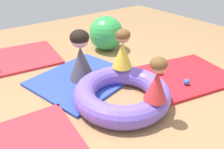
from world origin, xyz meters
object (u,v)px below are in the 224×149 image
(adult_seated, at_px, (81,56))
(exercise_ball_large, at_px, (106,33))
(inflatable_cushion, at_px, (122,93))
(play_ball_yellow, at_px, (160,71))
(play_ball_orange, at_px, (99,86))
(child_in_yellow, at_px, (123,49))
(child_in_red, at_px, (157,80))
(play_ball_blue, at_px, (187,82))

(adult_seated, relative_size, exercise_ball_large, 1.15)
(inflatable_cushion, xyz_separation_m, play_ball_yellow, (0.86, 0.17, -0.04))
(play_ball_orange, height_order, exercise_ball_large, exercise_ball_large)
(inflatable_cushion, distance_m, child_in_yellow, 0.60)
(child_in_yellow, relative_size, play_ball_orange, 6.35)
(child_in_red, distance_m, play_ball_blue, 0.96)
(adult_seated, bearing_deg, inflatable_cushion, 81.20)
(inflatable_cushion, bearing_deg, exercise_ball_large, 60.37)
(play_ball_orange, bearing_deg, play_ball_yellow, -12.73)
(exercise_ball_large, bearing_deg, inflatable_cushion, -119.63)
(adult_seated, xyz_separation_m, play_ball_orange, (0.03, -0.39, -0.31))
(inflatable_cushion, height_order, child_in_yellow, child_in_yellow)
(play_ball_blue, bearing_deg, inflatable_cushion, 164.28)
(child_in_yellow, distance_m, exercise_ball_large, 1.30)
(child_in_red, relative_size, play_ball_orange, 5.85)
(inflatable_cushion, xyz_separation_m, adult_seated, (-0.11, 0.77, 0.26))
(play_ball_orange, bearing_deg, play_ball_blue, -32.44)
(child_in_yellow, xyz_separation_m, exercise_ball_large, (0.57, 1.16, -0.21))
(child_in_yellow, bearing_deg, child_in_red, -107.73)
(exercise_ball_large, bearing_deg, play_ball_blue, -87.56)
(play_ball_orange, bearing_deg, child_in_red, -78.75)
(play_ball_blue, distance_m, exercise_ball_large, 1.79)
(play_ball_yellow, xyz_separation_m, play_ball_blue, (0.07, -0.43, -0.01))
(adult_seated, distance_m, exercise_ball_large, 1.22)
(inflatable_cushion, xyz_separation_m, play_ball_blue, (0.93, -0.26, -0.05))
(play_ball_yellow, distance_m, play_ball_blue, 0.44)
(child_in_yellow, distance_m, play_ball_orange, 0.58)
(child_in_yellow, height_order, exercise_ball_large, child_in_yellow)
(child_in_yellow, height_order, play_ball_blue, child_in_yellow)
(child_in_yellow, bearing_deg, adult_seated, 130.88)
(child_in_red, bearing_deg, play_ball_orange, 3.66)
(child_in_red, height_order, exercise_ball_large, child_in_red)
(child_in_yellow, xyz_separation_m, play_ball_yellow, (0.57, -0.19, -0.43))
(play_ball_orange, xyz_separation_m, play_ball_yellow, (0.94, -0.21, 0.01))
(exercise_ball_large, bearing_deg, play_ball_orange, -129.65)
(inflatable_cushion, distance_m, play_ball_blue, 0.97)
(child_in_yellow, bearing_deg, play_ball_yellow, -21.53)
(inflatable_cushion, distance_m, child_in_red, 0.59)
(exercise_ball_large, bearing_deg, play_ball_yellow, -89.84)
(child_in_yellow, height_order, play_ball_orange, child_in_yellow)
(child_in_yellow, relative_size, exercise_ball_large, 0.85)
(play_ball_yellow, bearing_deg, adult_seated, 148.42)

